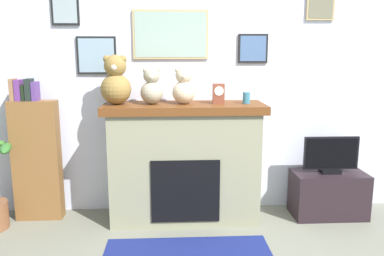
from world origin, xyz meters
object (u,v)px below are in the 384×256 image
object	(u,v)px
fireplace	(184,162)
teddy_bear_tan	(184,87)
teddy_bear_cream	(116,82)
television	(331,156)
teddy_bear_grey	(152,88)
candle_jar	(246,98)
tv_stand	(328,194)
bookshelf	(36,156)
mantel_clock	(218,94)

from	to	relation	value
fireplace	teddy_bear_tan	xyz separation A→B (m)	(-0.00, -0.02, 0.76)
teddy_bear_cream	television	bearing A→B (deg)	-0.19
teddy_bear_cream	teddy_bear_grey	world-z (taller)	teddy_bear_cream
teddy_bear_tan	teddy_bear_cream	bearing A→B (deg)	-179.99
teddy_bear_grey	candle_jar	bearing A→B (deg)	0.03
tv_stand	teddy_bear_grey	xyz separation A→B (m)	(-1.84, 0.01, 1.13)
candle_jar	bookshelf	bearing A→B (deg)	177.49
bookshelf	mantel_clock	size ratio (longest dim) A/B	7.37
teddy_bear_cream	teddy_bear_tan	distance (m)	0.66
teddy_bear_cream	fireplace	bearing A→B (deg)	1.57
fireplace	mantel_clock	size ratio (longest dim) A/B	8.08
mantel_clock	teddy_bear_grey	bearing A→B (deg)	179.94
fireplace	tv_stand	size ratio (longest dim) A/B	2.12
bookshelf	teddy_bear_grey	xyz separation A→B (m)	(1.20, -0.09, 0.70)
tv_stand	candle_jar	world-z (taller)	candle_jar
candle_jar	television	bearing A→B (deg)	-0.51
tv_stand	mantel_clock	bearing A→B (deg)	179.74
bookshelf	teddy_bear_cream	bearing A→B (deg)	-6.32
teddy_bear_cream	mantel_clock	bearing A→B (deg)	-0.03
television	teddy_bear_tan	xyz separation A→B (m)	(-1.53, 0.01, 0.71)
tv_stand	teddy_bear_grey	world-z (taller)	teddy_bear_grey
tv_stand	television	bearing A→B (deg)	-90.00
bookshelf	teddy_bear_tan	size ratio (longest dim) A/B	4.03
tv_stand	teddy_bear_cream	xyz separation A→B (m)	(-2.19, 0.01, 1.19)
fireplace	television	distance (m)	1.52
bookshelf	mantel_clock	distance (m)	1.96
bookshelf	fireplace	bearing A→B (deg)	-2.86
candle_jar	teddy_bear_cream	bearing A→B (deg)	-179.97
mantel_clock	fireplace	bearing A→B (deg)	176.82
bookshelf	teddy_bear_tan	bearing A→B (deg)	-3.56
teddy_bear_grey	mantel_clock	bearing A→B (deg)	-0.06
mantel_clock	candle_jar	bearing A→B (deg)	0.23
teddy_bear_cream	teddy_bear_grey	size ratio (longest dim) A/B	1.33
fireplace	teddy_bear_grey	world-z (taller)	teddy_bear_grey
bookshelf	teddy_bear_cream	distance (m)	1.14
fireplace	bookshelf	distance (m)	1.52
tv_stand	fireplace	bearing A→B (deg)	179.08
fireplace	tv_stand	xyz separation A→B (m)	(1.52, -0.02, -0.37)
fireplace	television	world-z (taller)	fireplace
candle_jar	tv_stand	bearing A→B (deg)	-0.42
television	mantel_clock	xyz separation A→B (m)	(-1.18, 0.01, 0.65)
mantel_clock	teddy_bear_tan	xyz separation A→B (m)	(-0.34, 0.00, 0.06)
mantel_clock	teddy_bear_tan	size ratio (longest dim) A/B	0.55
candle_jar	teddy_bear_cream	distance (m)	1.30
candle_jar	teddy_bear_grey	xyz separation A→B (m)	(-0.94, -0.00, 0.11)
tv_stand	teddy_bear_tan	world-z (taller)	teddy_bear_tan
bookshelf	teddy_bear_cream	size ratio (longest dim) A/B	3.03
fireplace	teddy_bear_cream	size ratio (longest dim) A/B	3.32
bookshelf	candle_jar	size ratio (longest dim) A/B	12.82
teddy_bear_grey	fireplace	bearing A→B (deg)	3.26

